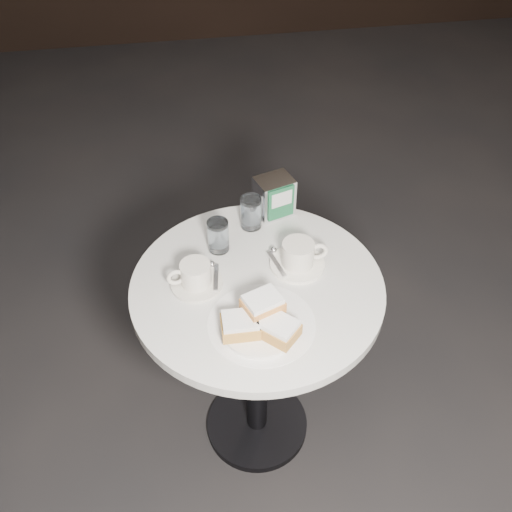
% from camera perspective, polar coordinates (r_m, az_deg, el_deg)
% --- Properties ---
extents(ground, '(7.00, 7.00, 0.00)m').
position_cam_1_polar(ground, '(2.16, 0.09, -16.60)').
color(ground, black).
rests_on(ground, ground).
extents(cafe_table, '(0.70, 0.70, 0.74)m').
position_cam_1_polar(cafe_table, '(1.71, 0.11, -7.37)').
color(cafe_table, black).
rests_on(cafe_table, ground).
extents(sugar_spill, '(0.32, 0.32, 0.00)m').
position_cam_1_polar(sugar_spill, '(1.47, 0.55, -6.77)').
color(sugar_spill, white).
rests_on(sugar_spill, cafe_table).
extents(beignet_plate, '(0.24, 0.24, 0.09)m').
position_cam_1_polar(beignet_plate, '(1.43, 0.42, -6.66)').
color(beignet_plate, white).
rests_on(beignet_plate, cafe_table).
extents(coffee_cup_left, '(0.16, 0.16, 0.07)m').
position_cam_1_polar(coffee_cup_left, '(1.55, -6.08, -2.01)').
color(coffee_cup_left, beige).
rests_on(coffee_cup_left, cafe_table).
extents(coffee_cup_right, '(0.17, 0.16, 0.08)m').
position_cam_1_polar(coffee_cup_right, '(1.60, 4.26, -0.02)').
color(coffee_cup_right, white).
rests_on(coffee_cup_right, cafe_table).
extents(water_glass_left, '(0.08, 0.08, 0.10)m').
position_cam_1_polar(water_glass_left, '(1.64, -3.80, 2.00)').
color(water_glass_left, white).
rests_on(water_glass_left, cafe_table).
extents(water_glass_right, '(0.08, 0.08, 0.10)m').
position_cam_1_polar(water_glass_right, '(1.72, -0.50, 4.34)').
color(water_glass_right, white).
rests_on(water_glass_right, cafe_table).
extents(napkin_dispenser, '(0.13, 0.12, 0.13)m').
position_cam_1_polar(napkin_dispenser, '(1.76, 1.83, 5.96)').
color(napkin_dispenser, silver).
rests_on(napkin_dispenser, cafe_table).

